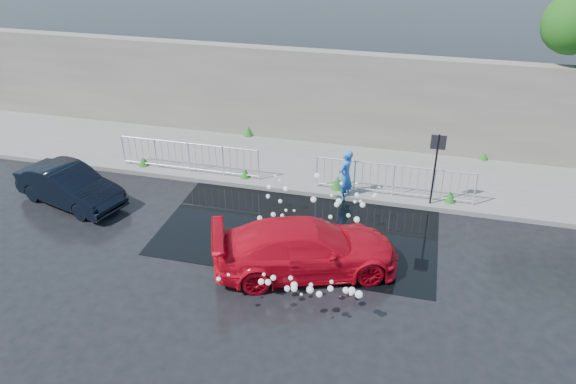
% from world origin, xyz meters
% --- Properties ---
extents(ground, '(90.00, 90.00, 0.00)m').
position_xyz_m(ground, '(0.00, 0.00, 0.00)').
color(ground, black).
rests_on(ground, ground).
extents(pavement, '(30.00, 4.00, 0.15)m').
position_xyz_m(pavement, '(0.00, 5.00, 0.07)').
color(pavement, '#61615C').
rests_on(pavement, ground).
extents(curb, '(30.00, 0.25, 0.16)m').
position_xyz_m(curb, '(0.00, 3.00, 0.08)').
color(curb, '#61615C').
rests_on(curb, ground).
extents(retaining_wall, '(30.00, 0.60, 3.50)m').
position_xyz_m(retaining_wall, '(0.00, 7.20, 1.90)').
color(retaining_wall, '#625C52').
rests_on(retaining_wall, pavement).
extents(puddle, '(8.00, 5.00, 0.01)m').
position_xyz_m(puddle, '(0.50, 1.00, 0.01)').
color(puddle, black).
rests_on(puddle, ground).
extents(sign_post, '(0.45, 0.06, 2.50)m').
position_xyz_m(sign_post, '(4.20, 3.10, 1.72)').
color(sign_post, black).
rests_on(sign_post, ground).
extents(railing_left, '(5.05, 0.05, 1.10)m').
position_xyz_m(railing_left, '(-4.00, 3.35, 0.74)').
color(railing_left, silver).
rests_on(railing_left, pavement).
extents(railing_right, '(5.05, 0.05, 1.10)m').
position_xyz_m(railing_right, '(3.00, 3.35, 0.74)').
color(railing_right, silver).
rests_on(railing_right, pavement).
extents(weeds, '(12.17, 3.93, 0.44)m').
position_xyz_m(weeds, '(-0.25, 4.47, 0.33)').
color(weeds, '#184913').
rests_on(weeds, pavement).
extents(water_spray, '(3.56, 5.78, 1.13)m').
position_xyz_m(water_spray, '(1.26, -0.42, 0.66)').
color(water_spray, white).
rests_on(water_spray, ground).
extents(red_car, '(5.20, 3.55, 1.40)m').
position_xyz_m(red_car, '(1.13, -1.03, 0.70)').
color(red_car, '#BA0716').
rests_on(red_car, ground).
extents(dark_car, '(3.98, 2.35, 1.24)m').
position_xyz_m(dark_car, '(-6.89, 0.61, 0.62)').
color(dark_car, black).
rests_on(dark_car, ground).
extents(person, '(0.60, 0.73, 1.72)m').
position_xyz_m(person, '(1.50, 3.00, 0.86)').
color(person, blue).
rests_on(person, ground).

